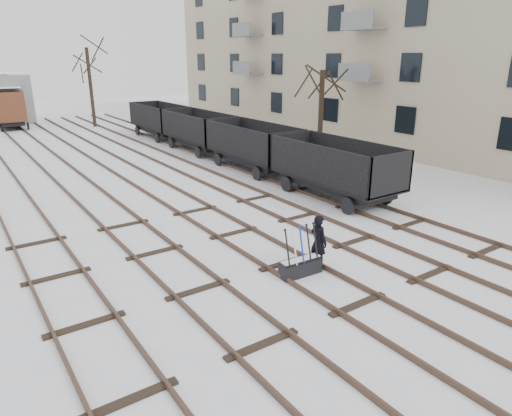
{
  "coord_description": "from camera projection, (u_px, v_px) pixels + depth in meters",
  "views": [
    {
      "loc": [
        -7.96,
        -9.97,
        6.08
      ],
      "look_at": [
        0.27,
        1.99,
        1.2
      ],
      "focal_mm": 32.0,
      "sensor_mm": 36.0,
      "label": 1
    }
  ],
  "objects": [
    {
      "name": "apartment_block",
      "position": [
        385.0,
        27.0,
        33.09
      ],
      "size": [
        10.12,
        45.0,
        16.1
      ],
      "color": "#B9AF8E",
      "rests_on": "ground"
    },
    {
      "name": "freight_wagon_d",
      "position": [
        160.0,
        125.0,
        35.17
      ],
      "size": [
        2.47,
        6.18,
        2.52
      ],
      "color": "black",
      "rests_on": "ground"
    },
    {
      "name": "worker",
      "position": [
        318.0,
        242.0,
        13.5
      ],
      "size": [
        0.43,
        0.63,
        1.66
      ],
      "primitive_type": "imported",
      "rotation": [
        0.0,
        0.0,
        1.63
      ],
      "color": "black",
      "rests_on": "ground"
    },
    {
      "name": "freight_wagon_b",
      "position": [
        253.0,
        153.0,
        25.18
      ],
      "size": [
        2.47,
        6.18,
        2.52
      ],
      "color": "black",
      "rests_on": "ground"
    },
    {
      "name": "ground",
      "position": [
        285.0,
        264.0,
        14.0
      ],
      "size": [
        120.0,
        120.0,
        0.0
      ],
      "primitive_type": "plane",
      "color": "white",
      "rests_on": "ground"
    },
    {
      "name": "tracks",
      "position": [
        130.0,
        172.0,
        24.66
      ],
      "size": [
        13.9,
        52.0,
        0.16
      ],
      "color": "black",
      "rests_on": "ground"
    },
    {
      "name": "tree_far_right",
      "position": [
        91.0,
        88.0,
        39.79
      ],
      "size": [
        0.3,
        0.3,
        6.71
      ],
      "primitive_type": "cylinder",
      "color": "black",
      "rests_on": "ground"
    },
    {
      "name": "freight_wagon_a",
      "position": [
        334.0,
        177.0,
        20.18
      ],
      "size": [
        2.47,
        6.18,
        2.52
      ],
      "color": "black",
      "rests_on": "ground"
    },
    {
      "name": "tree_near",
      "position": [
        321.0,
        116.0,
        27.14
      ],
      "size": [
        0.3,
        0.3,
        5.27
      ],
      "primitive_type": "cylinder",
      "color": "black",
      "rests_on": "ground"
    },
    {
      "name": "box_van_wagon",
      "position": [
        9.0,
        104.0,
        39.19
      ],
      "size": [
        2.77,
        4.8,
        3.55
      ],
      "rotation": [
        0.0,
        0.0,
        -0.07
      ],
      "color": "black",
      "rests_on": "ground"
    },
    {
      "name": "freight_wagon_c",
      "position": [
        199.0,
        136.0,
        30.17
      ],
      "size": [
        2.47,
        6.18,
        2.52
      ],
      "color": "black",
      "rests_on": "ground"
    },
    {
      "name": "ground_frame",
      "position": [
        301.0,
        266.0,
        13.19
      ],
      "size": [
        1.32,
        0.48,
        1.49
      ],
      "rotation": [
        0.0,
        0.0,
        -0.04
      ],
      "color": "black",
      "rests_on": "ground"
    }
  ]
}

